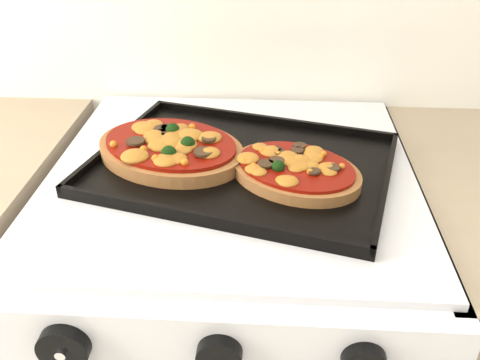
# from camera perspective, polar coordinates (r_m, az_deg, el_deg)

# --- Properties ---
(stove) EXTENTS (0.60, 0.60, 0.91)m
(stove) POSITION_cam_1_polar(r_m,az_deg,el_deg) (1.16, -0.67, -18.65)
(stove) COLOR silver
(stove) RESTS_ON floor
(control_panel) EXTENTS (0.60, 0.02, 0.09)m
(control_panel) POSITION_cam_1_polar(r_m,az_deg,el_deg) (0.66, -2.99, -16.85)
(control_panel) COLOR silver
(control_panel) RESTS_ON stove
(knob_left) EXTENTS (0.06, 0.02, 0.06)m
(knob_left) POSITION_cam_1_polar(r_m,az_deg,el_deg) (0.68, -18.29, -16.63)
(knob_left) COLOR black
(knob_left) RESTS_ON control_panel
(knob_center) EXTENTS (0.05, 0.02, 0.05)m
(knob_center) POSITION_cam_1_polar(r_m,az_deg,el_deg) (0.64, -2.24, -18.23)
(knob_center) COLOR black
(knob_center) RESTS_ON control_panel
(baking_tray) EXTENTS (0.53, 0.45, 0.02)m
(baking_tray) POSITION_cam_1_polar(r_m,az_deg,el_deg) (0.86, 0.21, 1.83)
(baking_tray) COLOR black
(baking_tray) RESTS_ON stove
(pizza_left) EXTENTS (0.31, 0.28, 0.04)m
(pizza_left) POSITION_cam_1_polar(r_m,az_deg,el_deg) (0.88, -7.42, 3.51)
(pizza_left) COLOR #A46838
(pizza_left) RESTS_ON baking_tray
(pizza_right) EXTENTS (0.26, 0.24, 0.03)m
(pizza_right) POSITION_cam_1_polar(r_m,az_deg,el_deg) (0.82, 5.97, 1.18)
(pizza_right) COLOR #A46838
(pizza_right) RESTS_ON baking_tray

